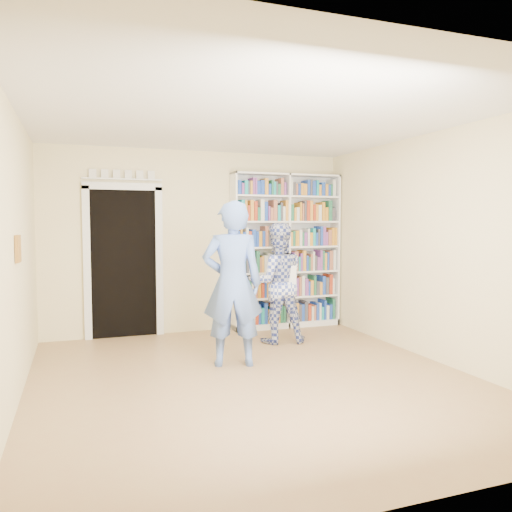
{
  "coord_description": "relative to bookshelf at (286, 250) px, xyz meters",
  "views": [
    {
      "loc": [
        -1.71,
        -4.82,
        1.64
      ],
      "look_at": [
        0.34,
        0.9,
        1.23
      ],
      "focal_mm": 35.0,
      "sensor_mm": 36.0,
      "label": 1
    }
  ],
  "objects": [
    {
      "name": "floor",
      "position": [
        -1.35,
        -2.34,
        -1.21
      ],
      "size": [
        5.0,
        5.0,
        0.0
      ],
      "primitive_type": "plane",
      "color": "#A2764E",
      "rests_on": "ground"
    },
    {
      "name": "wall_left",
      "position": [
        -3.6,
        -2.34,
        0.14
      ],
      "size": [
        0.0,
        5.0,
        5.0
      ],
      "primitive_type": "plane",
      "rotation": [
        1.57,
        0.0,
        1.57
      ],
      "color": "#F5E8A9",
      "rests_on": "floor"
    },
    {
      "name": "wall_right",
      "position": [
        0.9,
        -2.34,
        0.14
      ],
      "size": [
        0.0,
        5.0,
        5.0
      ],
      "primitive_type": "plane",
      "rotation": [
        1.57,
        0.0,
        -1.57
      ],
      "color": "#F5E8A9",
      "rests_on": "floor"
    },
    {
      "name": "man_plaid",
      "position": [
        -0.51,
        -0.9,
        -0.39
      ],
      "size": [
        0.89,
        0.75,
        1.63
      ],
      "primitive_type": "imported",
      "rotation": [
        0.0,
        0.0,
        2.97
      ],
      "color": "#314298",
      "rests_on": "floor"
    },
    {
      "name": "wall_art",
      "position": [
        -3.58,
        -2.14,
        0.19
      ],
      "size": [
        0.03,
        0.25,
        0.25
      ],
      "primitive_type": "cube",
      "color": "brown",
      "rests_on": "wall_left"
    },
    {
      "name": "wall_back",
      "position": [
        -1.35,
        0.16,
        0.14
      ],
      "size": [
        4.5,
        0.0,
        4.5
      ],
      "primitive_type": "plane",
      "rotation": [
        1.57,
        0.0,
        0.0
      ],
      "color": "#F5E8A9",
      "rests_on": "floor"
    },
    {
      "name": "paper_sheet",
      "position": [
        -0.43,
        -1.12,
        -0.28
      ],
      "size": [
        0.19,
        0.04,
        0.28
      ],
      "primitive_type": "cube",
      "rotation": [
        0.0,
        0.0,
        -0.19
      ],
      "color": "white",
      "rests_on": "man_plaid"
    },
    {
      "name": "man_blue",
      "position": [
        -1.41,
        -1.76,
        -0.27
      ],
      "size": [
        0.77,
        0.6,
        1.88
      ],
      "primitive_type": "imported",
      "rotation": [
        0.0,
        0.0,
        2.91
      ],
      "color": "#5B7DCB",
      "rests_on": "floor"
    },
    {
      "name": "ceiling",
      "position": [
        -1.35,
        -2.34,
        1.49
      ],
      "size": [
        5.0,
        5.0,
        0.0
      ],
      "primitive_type": "plane",
      "rotation": [
        3.14,
        0.0,
        0.0
      ],
      "color": "white",
      "rests_on": "wall_back"
    },
    {
      "name": "doorway",
      "position": [
        -2.45,
        0.13,
        -0.03
      ],
      "size": [
        1.1,
        0.08,
        2.43
      ],
      "color": "black",
      "rests_on": "floor"
    },
    {
      "name": "bookshelf",
      "position": [
        0.0,
        0.0,
        0.0
      ],
      "size": [
        1.74,
        0.33,
        2.39
      ],
      "rotation": [
        0.0,
        0.0,
        0.08
      ],
      "color": "white",
      "rests_on": "floor"
    }
  ]
}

